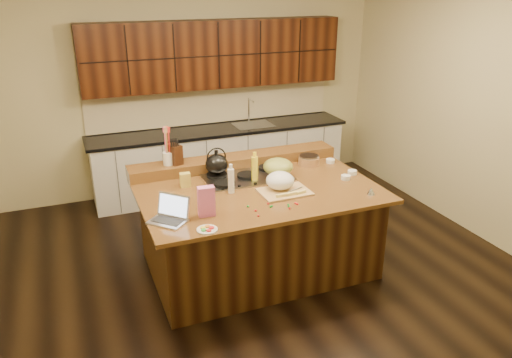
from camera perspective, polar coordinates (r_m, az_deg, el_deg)
name	(u,v)px	position (r m, az deg, el deg)	size (l,w,h in m)	color
room	(258,148)	(4.93, 0.22, 3.58)	(5.52, 5.02, 2.72)	black
island	(258,228)	(5.28, 0.20, -5.60)	(2.40, 1.60, 0.92)	black
back_ledge	(235,161)	(5.67, -2.43, 2.08)	(2.40, 0.30, 0.12)	black
cooktop	(247,177)	(5.34, -0.99, 0.28)	(0.92, 0.52, 0.05)	gray
back_counter	(219,124)	(7.14, -4.24, 6.24)	(3.70, 0.66, 2.40)	silver
kettle	(217,164)	(5.31, -4.53, 1.71)	(0.24, 0.24, 0.22)	black
green_bowl	(278,167)	(5.29, 2.54, 1.42)	(0.32, 0.32, 0.18)	olive
laptop	(170,214)	(4.46, -9.78, -3.97)	(0.40, 0.40, 0.22)	#B7B7BC
oil_bottle	(255,169)	(5.21, -0.15, 1.16)	(0.07, 0.07, 0.27)	yellow
vinegar_bottle	(231,181)	(4.93, -2.86, -0.22)	(0.06, 0.06, 0.25)	silver
wooden_tray	(281,183)	(4.98, 2.89, -0.47)	(0.50, 0.40, 0.20)	tan
ramekin_a	(352,172)	(5.53, 10.95, 0.76)	(0.10, 0.10, 0.04)	white
ramekin_b	(346,177)	(5.38, 10.21, 0.19)	(0.10, 0.10, 0.04)	white
ramekin_c	(330,161)	(5.84, 8.50, 2.05)	(0.10, 0.10, 0.04)	white
strainer_bowl	(309,161)	(5.75, 6.06, 2.09)	(0.24, 0.24, 0.09)	#996B3F
kitchen_timer	(371,191)	(5.05, 13.01, -1.33)	(0.08, 0.08, 0.07)	silver
pink_bag	(206,201)	(4.46, -5.70, -2.56)	(0.15, 0.08, 0.28)	pink
candy_plate	(207,230)	(4.26, -5.61, -5.78)	(0.18, 0.18, 0.01)	white
package_box	(185,180)	(5.14, -8.10, -0.10)	(0.11, 0.07, 0.15)	gold
utensil_crock	(168,158)	(5.44, -9.97, 2.35)	(0.12, 0.12, 0.14)	white
knife_block	(174,154)	(5.44, -9.30, 2.81)	(0.11, 0.18, 0.21)	black
gumdrop_0	(268,203)	(4.71, 1.39, -2.81)	(0.02, 0.02, 0.02)	red
gumdrop_1	(271,207)	(4.65, 1.67, -3.18)	(0.02, 0.02, 0.02)	#198C26
gumdrop_2	(289,208)	(4.63, 3.84, -3.37)	(0.02, 0.02, 0.02)	red
gumdrop_3	(288,205)	(4.70, 3.71, -2.95)	(0.02, 0.02, 0.02)	#198C26
gumdrop_4	(295,203)	(4.73, 4.54, -2.77)	(0.02, 0.02, 0.02)	red
gumdrop_5	(272,206)	(4.66, 1.82, -3.11)	(0.02, 0.02, 0.02)	#198C26
gumdrop_6	(258,216)	(4.48, 0.26, -4.21)	(0.02, 0.02, 0.02)	red
gumdrop_7	(289,206)	(4.66, 3.76, -3.16)	(0.02, 0.02, 0.02)	#198C26
gumdrop_8	(256,211)	(4.57, -0.04, -3.63)	(0.02, 0.02, 0.02)	red
gumdrop_9	(248,206)	(4.66, -0.93, -3.12)	(0.02, 0.02, 0.02)	#198C26
gumdrop_10	(297,204)	(4.72, 4.75, -2.86)	(0.02, 0.02, 0.02)	red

